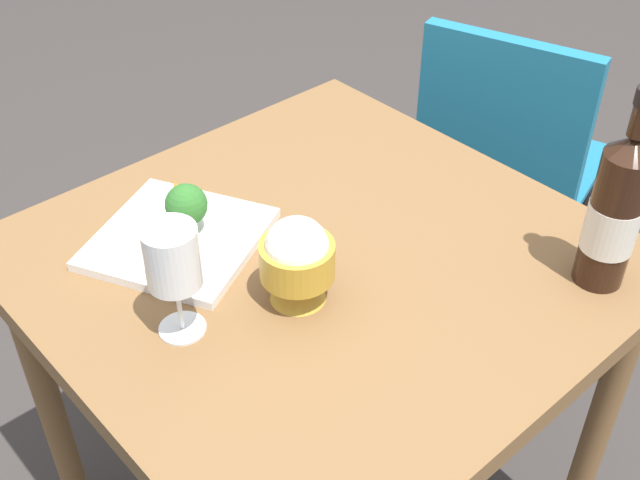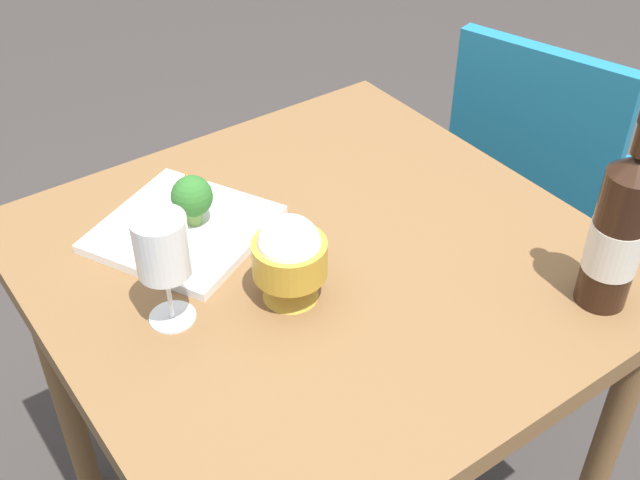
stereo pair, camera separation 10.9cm
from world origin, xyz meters
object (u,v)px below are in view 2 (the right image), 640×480
(chair_near_window, at_px, (540,164))
(carrot_garnish_left, at_px, (178,240))
(wine_glass, at_px, (162,249))
(serving_plate, at_px, (184,229))
(wine_bottle, at_px, (618,231))
(broccoli_floret, at_px, (192,197))
(carrot_garnish_right, at_px, (187,184))
(rice_bowl, at_px, (290,257))

(chair_near_window, distance_m, carrot_garnish_left, 1.02)
(wine_glass, xyz_separation_m, serving_plate, (0.17, -0.11, -0.12))
(serving_plate, bearing_deg, wine_glass, 147.39)
(wine_bottle, bearing_deg, wine_glass, 58.19)
(wine_bottle, distance_m, serving_plate, 0.67)
(broccoli_floret, bearing_deg, chair_near_window, -88.31)
(chair_near_window, relative_size, carrot_garnish_left, 14.03)
(wine_glass, bearing_deg, carrot_garnish_right, -33.20)
(serving_plate, xyz_separation_m, carrot_garnish_right, (0.07, -0.05, 0.03))
(wine_glass, bearing_deg, broccoli_floret, -37.80)
(carrot_garnish_left, xyz_separation_m, carrot_garnish_right, (0.13, -0.09, -0.00))
(serving_plate, distance_m, carrot_garnish_right, 0.09)
(serving_plate, bearing_deg, wine_bottle, -139.61)
(chair_near_window, relative_size, serving_plate, 2.53)
(chair_near_window, xyz_separation_m, carrot_garnish_left, (-0.09, 0.98, 0.28))
(rice_bowl, bearing_deg, carrot_garnish_left, 30.73)
(wine_glass, bearing_deg, rice_bowl, -109.67)
(carrot_garnish_left, bearing_deg, serving_plate, -31.61)
(wine_glass, height_order, serving_plate, wine_glass)
(wine_bottle, xyz_separation_m, rice_bowl, (0.27, 0.37, -0.05))
(wine_bottle, height_order, broccoli_floret, wine_bottle)
(broccoli_floret, bearing_deg, wine_glass, 142.20)
(chair_near_window, relative_size, wine_bottle, 2.64)
(serving_plate, bearing_deg, rice_bowl, -165.92)
(chair_near_window, relative_size, broccoli_floret, 9.91)
(wine_glass, height_order, broccoli_floret, wine_glass)
(chair_near_window, xyz_separation_m, broccoli_floret, (-0.03, 0.92, 0.30))
(wine_glass, distance_m, carrot_garnish_right, 0.29)
(wine_glass, xyz_separation_m, carrot_garnish_left, (0.10, -0.07, -0.08))
(wine_glass, distance_m, rice_bowl, 0.18)
(chair_near_window, distance_m, serving_plate, 0.97)
(rice_bowl, height_order, carrot_garnish_left, rice_bowl)
(chair_near_window, xyz_separation_m, serving_plate, (-0.02, 0.94, 0.24))
(rice_bowl, height_order, serving_plate, rice_bowl)
(broccoli_floret, xyz_separation_m, carrot_garnish_right, (0.07, -0.03, -0.02))
(broccoli_floret, relative_size, carrot_garnish_left, 1.42)
(wine_glass, distance_m, serving_plate, 0.23)
(wine_glass, bearing_deg, serving_plate, -32.61)
(carrot_garnish_left, bearing_deg, rice_bowl, -149.27)
(wine_glass, height_order, carrot_garnish_right, wine_glass)
(carrot_garnish_right, bearing_deg, rice_bowl, -177.58)
(chair_near_window, relative_size, wine_glass, 4.75)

